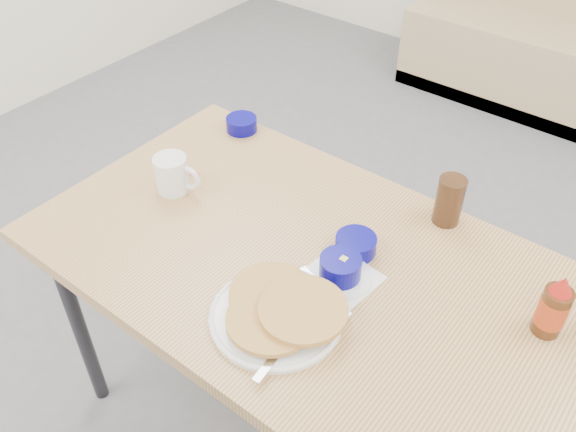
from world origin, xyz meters
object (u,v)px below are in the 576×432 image
Objects in this scene: pancake_plate at (279,312)px; grits_setting at (340,271)px; dining_table at (310,280)px; syrup_bottle at (553,308)px; coffee_mug at (173,174)px; creamer_bowl at (242,124)px; butter_bowl at (356,245)px; amber_tumbler at (449,201)px.

grits_setting reaches higher than pancake_plate.
pancake_plate is (0.05, -0.18, 0.08)m from dining_table.
syrup_bottle is at bearing 15.53° from dining_table.
pancake_plate is 0.55m from coffee_mug.
grits_setting reaches higher than creamer_bowl.
grits_setting is at bearing -161.02° from syrup_bottle.
amber_tumbler is at bearing 63.45° from butter_bowl.
syrup_bottle is (0.52, 0.15, 0.13)m from dining_table.
butter_bowl reaches higher than creamer_bowl.
coffee_mug is at bearing -179.77° from dining_table.
pancake_plate is 0.58m from syrup_bottle.
amber_tumbler is 0.39m from syrup_bottle.
dining_table is 0.41m from amber_tumbler.
pancake_plate is 1.90× the size of syrup_bottle.
pancake_plate is at bearing -145.24° from syrup_bottle.
creamer_bowl is 0.59× the size of syrup_bottle.
dining_table is at bearing -123.88° from butter_bowl.
coffee_mug is 0.82× the size of syrup_bottle.
amber_tumbler is at bearing 75.30° from pancake_plate.
amber_tumbler is (0.65, 0.34, 0.01)m from coffee_mug.
syrup_bottle reaches higher than butter_bowl.
coffee_mug is at bearing -81.07° from creamer_bowl.
amber_tumbler reaches higher than coffee_mug.
amber_tumbler reaches higher than pancake_plate.
amber_tumbler is (0.14, 0.52, 0.05)m from pancake_plate.
butter_bowl is at bearing -116.55° from amber_tumbler.
creamer_bowl is 0.95× the size of butter_bowl.
coffee_mug is 1.38× the size of creamer_bowl.
pancake_plate is 0.77m from creamer_bowl.
coffee_mug reaches higher than dining_table.
amber_tumbler is (0.19, 0.34, 0.13)m from dining_table.
pancake_plate reaches higher than dining_table.
coffee_mug is at bearing -171.53° from syrup_bottle.
pancake_plate is 0.54m from amber_tumbler.
coffee_mug is at bearing -169.39° from butter_bowl.
coffee_mug is 0.74m from amber_tumbler.
coffee_mug is (-0.46, -0.00, 0.12)m from dining_table.
creamer_bowl is (-0.57, 0.52, -0.00)m from pancake_plate.
amber_tumbler reaches higher than grits_setting.
grits_setting is 1.15× the size of syrup_bottle.
coffee_mug is 0.35m from creamer_bowl.
grits_setting is 1.94× the size of creamer_bowl.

